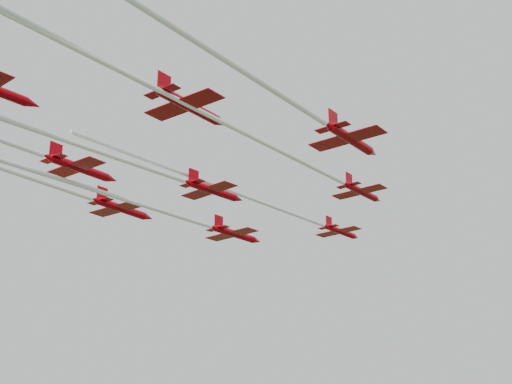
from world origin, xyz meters
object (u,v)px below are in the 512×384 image
Objects in this scene: jet_row2_left at (159,210)px; jet_row3_right at (272,89)px; jet_row3_mid at (140,166)px; jet_row4_right at (113,66)px; jet_row2_right at (282,152)px; jet_lead at (281,210)px; jet_row3_left at (56,187)px.

jet_row3_right reaches higher than jet_row2_left.
jet_row4_right is (13.04, -17.05, 1.68)m from jet_row3_mid.
jet_row3_right reaches higher than jet_row4_right.
jet_row3_right is 1.30× the size of jet_row4_right.
jet_row2_right is 1.26× the size of jet_row3_mid.
jet_row3_left is (-19.12, -27.10, -0.24)m from jet_lead.
jet_row4_right is at bearing -48.67° from jet_row2_left.
jet_row3_left is at bearing -161.59° from jet_row2_right.
jet_row2_right is at bearing 88.23° from jet_row4_right.
jet_row2_right is 32.85m from jet_row3_left.
jet_row3_mid is at bearing -49.86° from jet_row2_left.
jet_row3_mid is 0.81× the size of jet_row3_right.
jet_row3_left is at bearing 150.84° from jet_row4_right.
jet_row2_right is at bearing 40.24° from jet_row3_mid.
jet_row3_mid is at bearing 129.16° from jet_row4_right.
jet_row2_left is at bearing 132.43° from jet_row3_mid.
jet_row3_right is (21.56, -2.72, 2.75)m from jet_row3_mid.
jet_row3_right is (31.21, -16.36, 3.01)m from jet_row2_left.
jet_lead is 46.40m from jet_row4_right.
jet_row3_right is at bearing -22.81° from jet_row2_left.
jet_row2_left is 1.30× the size of jet_row4_right.
jet_lead is 0.90× the size of jet_row2_right.
jet_lead reaches higher than jet_row2_left.
jet_row3_mid is (-14.67, -9.56, -1.48)m from jet_row2_right.
jet_row2_left is 0.99× the size of jet_row3_right.
jet_lead is at bearing 55.77° from jet_row3_left.
jet_lead is at bearing 55.66° from jet_row2_left.
jet_row2_left is at bearing 173.69° from jet_row2_right.
jet_row3_left is 1.05× the size of jet_row3_mid.
jet_row2_left is 38.22m from jet_row4_right.
jet_row3_left is (-7.38, -12.69, 1.43)m from jet_row2_left.
jet_row4_right is at bearing -45.44° from jet_row3_mid.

